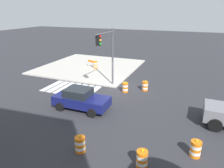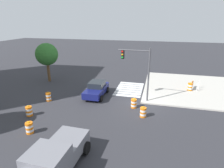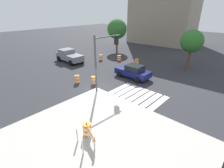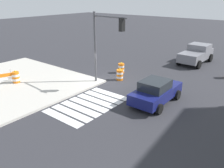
{
  "view_description": "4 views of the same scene",
  "coord_description": "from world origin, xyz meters",
  "views": [
    {
      "loc": [
        -6.75,
        17.58,
        7.3
      ],
      "look_at": [
        -0.16,
        1.44,
        0.95
      ],
      "focal_mm": 32.98,
      "sensor_mm": 36.0,
      "label": 1
    },
    {
      "loc": [
        -18.05,
        -1.44,
        8.28
      ],
      "look_at": [
        0.42,
        3.16,
        1.74
      ],
      "focal_mm": 30.34,
      "sensor_mm": 36.0,
      "label": 2
    },
    {
      "loc": [
        11.92,
        -10.6,
        7.75
      ],
      "look_at": [
        1.49,
        0.72,
        0.76
      ],
      "focal_mm": 26.69,
      "sensor_mm": 36.0,
      "label": 3
    },
    {
      "loc": [
        13.79,
        11.61,
        6.78
      ],
      "look_at": [
        1.34,
        1.69,
        0.64
      ],
      "focal_mm": 37.01,
      "sensor_mm": 36.0,
      "label": 4
    }
  ],
  "objects": [
    {
      "name": "ground_plane",
      "position": [
        0.0,
        0.0,
        0.0
      ],
      "size": [
        120.0,
        120.0,
        0.0
      ],
      "primitive_type": "plane",
      "color": "#2D2D33"
    },
    {
      "name": "sidewalk_corner",
      "position": [
        6.0,
        -6.0,
        0.07
      ],
      "size": [
        12.0,
        12.0,
        0.15
      ],
      "primitive_type": "cube",
      "color": "#BCB7AD",
      "rests_on": "ground"
    },
    {
      "name": "crosswalk_stripes",
      "position": [
        4.0,
        1.8,
        0.01
      ],
      "size": [
        5.1,
        3.2,
        0.02
      ],
      "color": "silver",
      "rests_on": "ground"
    },
    {
      "name": "sports_car",
      "position": [
        0.94,
        5.1,
        0.81
      ],
      "size": [
        4.31,
        2.16,
        1.63
      ],
      "color": "navy",
      "rests_on": "ground"
    },
    {
      "name": "pickup_truck",
      "position": [
        -10.59,
        3.71,
        0.97
      ],
      "size": [
        5.2,
        2.45,
        1.92
      ],
      "color": "slate",
      "rests_on": "ground"
    },
    {
      "name": "traffic_barrel_near_corner",
      "position": [
        -1.13,
        0.57,
        0.45
      ],
      "size": [
        0.56,
        0.56,
        1.02
      ],
      "color": "orange",
      "rests_on": "ground"
    },
    {
      "name": "traffic_barrel_crosswalk_end",
      "position": [
        -7.42,
        7.68,
        0.45
      ],
      "size": [
        0.56,
        0.56,
        1.02
      ],
      "color": "orange",
      "rests_on": "ground"
    },
    {
      "name": "traffic_barrel_median_near",
      "position": [
        -5.03,
        9.49,
        0.45
      ],
      "size": [
        0.56,
        0.56,
        1.02
      ],
      "color": "orange",
      "rests_on": "ground"
    },
    {
      "name": "traffic_barrel_median_far",
      "position": [
        -1.65,
        9.63,
        0.45
      ],
      "size": [
        0.56,
        0.56,
        1.02
      ],
      "color": "orange",
      "rests_on": "ground"
    },
    {
      "name": "traffic_barrel_far_curb",
      "position": [
        -2.76,
        -0.49,
        0.45
      ],
      "size": [
        0.56,
        0.56,
        1.02
      ],
      "color": "orange",
      "rests_on": "ground"
    },
    {
      "name": "traffic_barrel_on_sidewalk",
      "position": [
        4.91,
        -5.38,
        0.6
      ],
      "size": [
        0.56,
        0.56,
        1.02
      ],
      "color": "orange",
      "rests_on": "sidewalk_corner"
    },
    {
      "name": "construction_barricade",
      "position": [
        5.61,
        -5.82,
        0.72
      ],
      "size": [
        1.43,
        1.16,
        1.0
      ],
      "color": "silver",
      "rests_on": "sidewalk_corner"
    },
    {
      "name": "traffic_light_pole",
      "position": [
        0.67,
        0.54,
        3.91
      ],
      "size": [
        0.48,
        3.29,
        5.5
      ],
      "color": "#4C4C51",
      "rests_on": "sidewalk_corner"
    },
    {
      "name": "street_tree_streetside_near",
      "position": [
        -9.86,
        14.44,
        4.19
      ],
      "size": [
        3.7,
        3.7,
        6.06
      ],
      "color": "brown",
      "rests_on": "ground"
    },
    {
      "name": "street_tree_streetside_mid",
      "position": [
        4.47,
        13.25,
        3.76
      ],
      "size": [
        3.0,
        3.0,
        5.3
      ],
      "color": "brown",
      "rests_on": "ground"
    }
  ]
}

